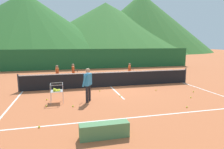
{
  "coord_description": "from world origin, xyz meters",
  "views": [
    {
      "loc": [
        -2.87,
        -12.0,
        2.84
      ],
      "look_at": [
        -0.04,
        -0.54,
        0.89
      ],
      "focal_mm": 31.07,
      "sensor_mm": 36.0,
      "label": 1
    }
  ],
  "objects_px": {
    "tennis_ball_9": "(46,106)",
    "courtside_bench": "(104,130)",
    "student_1": "(73,71)",
    "instructor": "(88,82)",
    "tennis_ball_0": "(191,97)",
    "tennis_ball_2": "(39,127)",
    "tennis_ball_7": "(156,90)",
    "tennis_ball_5": "(47,100)",
    "ball_cart": "(56,90)",
    "tennis_ball_3": "(187,107)",
    "student_0": "(57,73)",
    "tennis_ball_4": "(193,92)",
    "tennis_net": "(111,79)",
    "tennis_ball_1": "(120,96)",
    "tennis_ball_6": "(73,106)",
    "tennis_ball_8": "(100,91)",
    "student_2": "(130,69)"
  },
  "relations": [
    {
      "from": "tennis_ball_9",
      "to": "courtside_bench",
      "type": "height_order",
      "value": "courtside_bench"
    },
    {
      "from": "student_1",
      "to": "tennis_ball_9",
      "type": "bearing_deg",
      "value": -105.26
    },
    {
      "from": "instructor",
      "to": "courtside_bench",
      "type": "distance_m",
      "value": 3.84
    },
    {
      "from": "tennis_ball_0",
      "to": "tennis_ball_2",
      "type": "distance_m",
      "value": 7.46
    },
    {
      "from": "tennis_ball_7",
      "to": "tennis_ball_9",
      "type": "bearing_deg",
      "value": -165.88
    },
    {
      "from": "tennis_ball_0",
      "to": "tennis_ball_5",
      "type": "xyz_separation_m",
      "value": [
        -7.22,
        1.39,
        0.0
      ]
    },
    {
      "from": "ball_cart",
      "to": "tennis_ball_7",
      "type": "height_order",
      "value": "ball_cart"
    },
    {
      "from": "tennis_ball_5",
      "to": "courtside_bench",
      "type": "relative_size",
      "value": 0.05
    },
    {
      "from": "tennis_ball_3",
      "to": "tennis_ball_9",
      "type": "height_order",
      "value": "same"
    },
    {
      "from": "student_0",
      "to": "tennis_ball_2",
      "type": "distance_m",
      "value": 7.17
    },
    {
      "from": "tennis_ball_4",
      "to": "tennis_ball_9",
      "type": "bearing_deg",
      "value": -175.26
    },
    {
      "from": "tennis_net",
      "to": "tennis_ball_2",
      "type": "height_order",
      "value": "tennis_net"
    },
    {
      "from": "student_0",
      "to": "tennis_ball_1",
      "type": "bearing_deg",
      "value": -50.59
    },
    {
      "from": "tennis_ball_6",
      "to": "tennis_ball_7",
      "type": "relative_size",
      "value": 1.0
    },
    {
      "from": "tennis_ball_3",
      "to": "tennis_ball_6",
      "type": "height_order",
      "value": "same"
    },
    {
      "from": "ball_cart",
      "to": "tennis_ball_9",
      "type": "bearing_deg",
      "value": -126.3
    },
    {
      "from": "tennis_ball_1",
      "to": "tennis_ball_7",
      "type": "bearing_deg",
      "value": 16.18
    },
    {
      "from": "ball_cart",
      "to": "tennis_ball_6",
      "type": "bearing_deg",
      "value": -52.15
    },
    {
      "from": "tennis_ball_4",
      "to": "tennis_ball_3",
      "type": "bearing_deg",
      "value": -131.45
    },
    {
      "from": "tennis_net",
      "to": "tennis_ball_4",
      "type": "xyz_separation_m",
      "value": [
        4.34,
        -2.54,
        -0.47
      ]
    },
    {
      "from": "tennis_net",
      "to": "tennis_ball_4",
      "type": "height_order",
      "value": "tennis_net"
    },
    {
      "from": "tennis_ball_8",
      "to": "tennis_ball_4",
      "type": "bearing_deg",
      "value": -15.79
    },
    {
      "from": "tennis_ball_9",
      "to": "tennis_ball_7",
      "type": "bearing_deg",
      "value": 14.12
    },
    {
      "from": "tennis_ball_1",
      "to": "tennis_ball_4",
      "type": "relative_size",
      "value": 1.0
    },
    {
      "from": "student_0",
      "to": "tennis_ball_4",
      "type": "xyz_separation_m",
      "value": [
        7.71,
        -4.21,
        -0.76
      ]
    },
    {
      "from": "instructor",
      "to": "ball_cart",
      "type": "height_order",
      "value": "instructor"
    },
    {
      "from": "student_1",
      "to": "tennis_ball_6",
      "type": "bearing_deg",
      "value": -93.11
    },
    {
      "from": "tennis_ball_7",
      "to": "tennis_ball_1",
      "type": "bearing_deg",
      "value": -163.82
    },
    {
      "from": "student_2",
      "to": "tennis_ball_3",
      "type": "height_order",
      "value": "student_2"
    },
    {
      "from": "tennis_ball_1",
      "to": "tennis_ball_5",
      "type": "height_order",
      "value": "same"
    },
    {
      "from": "student_0",
      "to": "tennis_ball_1",
      "type": "height_order",
      "value": "student_0"
    },
    {
      "from": "instructor",
      "to": "student_0",
      "type": "bearing_deg",
      "value": 109.0
    },
    {
      "from": "student_1",
      "to": "tennis_ball_9",
      "type": "relative_size",
      "value": 19.61
    },
    {
      "from": "student_1",
      "to": "tennis_ball_2",
      "type": "xyz_separation_m",
      "value": [
        -1.52,
        -7.62,
        -0.77
      ]
    },
    {
      "from": "ball_cart",
      "to": "tennis_ball_0",
      "type": "relative_size",
      "value": 13.22
    },
    {
      "from": "tennis_ball_2",
      "to": "tennis_ball_4",
      "type": "distance_m",
      "value": 8.63
    },
    {
      "from": "student_1",
      "to": "tennis_ball_3",
      "type": "distance_m",
      "value": 8.41
    },
    {
      "from": "ball_cart",
      "to": "tennis_ball_3",
      "type": "bearing_deg",
      "value": -21.82
    },
    {
      "from": "student_2",
      "to": "tennis_ball_9",
      "type": "distance_m",
      "value": 8.3
    },
    {
      "from": "student_2",
      "to": "ball_cart",
      "type": "xyz_separation_m",
      "value": [
        -5.48,
        -5.18,
        -0.16
      ]
    },
    {
      "from": "student_0",
      "to": "tennis_ball_2",
      "type": "relative_size",
      "value": 19.42
    },
    {
      "from": "tennis_ball_8",
      "to": "tennis_ball_7",
      "type": "bearing_deg",
      "value": -10.46
    },
    {
      "from": "tennis_net",
      "to": "student_1",
      "type": "distance_m",
      "value": 3.15
    },
    {
      "from": "tennis_net",
      "to": "tennis_ball_2",
      "type": "bearing_deg",
      "value": -124.76
    },
    {
      "from": "tennis_net",
      "to": "tennis_ball_4",
      "type": "relative_size",
      "value": 163.51
    },
    {
      "from": "tennis_ball_6",
      "to": "tennis_ball_9",
      "type": "bearing_deg",
      "value": 164.43
    },
    {
      "from": "student_0",
      "to": "tennis_ball_0",
      "type": "bearing_deg",
      "value": -37.56
    },
    {
      "from": "instructor",
      "to": "tennis_ball_3",
      "type": "distance_m",
      "value": 4.66
    },
    {
      "from": "student_1",
      "to": "courtside_bench",
      "type": "relative_size",
      "value": 0.89
    },
    {
      "from": "ball_cart",
      "to": "tennis_ball_9",
      "type": "relative_size",
      "value": 13.22
    }
  ]
}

